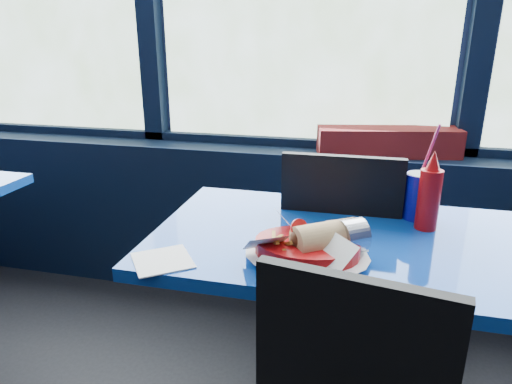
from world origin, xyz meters
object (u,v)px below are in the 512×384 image
Objects in this scene: near_table at (346,289)px; ketchup_bottle at (429,195)px; planter_box at (388,142)px; soda_cup at (419,195)px; chair_near_back at (339,250)px; food_basket at (309,246)px.

ketchup_bottle reaches higher than near_table.
soda_cup is at bearing -94.22° from planter_box.
ketchup_bottle is at bearing -77.90° from soda_cup.
ketchup_bottle is (0.10, -0.73, -0.00)m from planter_box.
soda_cup is (0.08, -0.65, -0.03)m from planter_box.
soda_cup is (0.21, 0.21, 0.26)m from near_table.
soda_cup reaches higher than chair_near_back.
chair_near_back reaches higher than food_basket.
food_basket is at bearing 82.69° from chair_near_back.
ketchup_bottle is (0.23, 0.12, 0.29)m from near_table.
ketchup_bottle is 0.09m from soda_cup.
chair_near_back is 0.46m from ketchup_bottle.
near_table is at bearing -151.47° from ketchup_bottle.
soda_cup reaches higher than planter_box.
food_basket is at bearing -137.74° from ketchup_bottle.
near_table is 0.91m from planter_box.
ketchup_bottle reaches higher than chair_near_back.
planter_box is at bearing 97.39° from soda_cup.
food_basket is at bearing -129.10° from soda_cup.
planter_box reaches higher than food_basket.
food_basket is (-0.06, -0.49, 0.24)m from chair_near_back.
planter_box is (0.17, 0.54, 0.32)m from chair_near_back.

